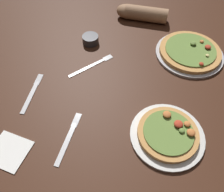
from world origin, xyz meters
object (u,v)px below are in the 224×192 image
(napkin_folded, at_px, (9,151))
(ramekin_sauce, at_px, (90,39))
(pizza_plate_near, at_px, (168,134))
(diner_arm, at_px, (140,13))
(knife_spare, at_px, (32,92))
(pizza_plate_far, at_px, (190,52))
(knife_right, at_px, (69,137))
(fork_left, at_px, (92,65))

(napkin_folded, bearing_deg, ramekin_sauce, 90.15)
(pizza_plate_near, height_order, diner_arm, diner_arm)
(ramekin_sauce, xyz_separation_m, napkin_folded, (0.00, -0.63, -0.02))
(diner_arm, bearing_deg, knife_spare, -109.56)
(pizza_plate_near, relative_size, napkin_folded, 2.02)
(pizza_plate_far, height_order, diner_arm, diner_arm)
(ramekin_sauce, relative_size, knife_right, 0.37)
(diner_arm, bearing_deg, ramekin_sauce, -119.25)
(pizza_plate_near, distance_m, fork_left, 0.46)
(knife_right, bearing_deg, knife_spare, 154.03)
(ramekin_sauce, height_order, knife_spare, ramekin_sauce)
(pizza_plate_near, distance_m, knife_spare, 0.57)
(napkin_folded, height_order, diner_arm, diner_arm)
(pizza_plate_far, height_order, ramekin_sauce, pizza_plate_far)
(fork_left, distance_m, knife_right, 0.37)
(napkin_folded, height_order, fork_left, napkin_folded)
(knife_right, height_order, diner_arm, diner_arm)
(pizza_plate_far, relative_size, knife_spare, 1.52)
(pizza_plate_far, relative_size, diner_arm, 1.13)
(ramekin_sauce, bearing_deg, diner_arm, 60.75)
(knife_spare, bearing_deg, ramekin_sauce, 78.50)
(fork_left, xyz_separation_m, knife_right, (0.09, -0.36, -0.00))
(pizza_plate_near, relative_size, knife_spare, 1.28)
(napkin_folded, bearing_deg, knife_spare, 107.96)
(knife_right, distance_m, knife_spare, 0.27)
(pizza_plate_far, bearing_deg, ramekin_sauce, -167.10)
(pizza_plate_near, bearing_deg, ramekin_sauce, 144.06)
(fork_left, bearing_deg, ramekin_sauce, 119.22)
(pizza_plate_near, xyz_separation_m, ramekin_sauce, (-0.49, 0.35, 0.00))
(pizza_plate_far, relative_size, napkin_folded, 2.40)
(fork_left, bearing_deg, pizza_plate_far, 32.58)
(pizza_plate_near, bearing_deg, knife_right, -155.31)
(pizza_plate_far, height_order, knife_right, pizza_plate_far)
(napkin_folded, distance_m, knife_right, 0.21)
(pizza_plate_near, relative_size, fork_left, 1.28)
(knife_spare, bearing_deg, pizza_plate_near, 3.03)
(pizza_plate_near, bearing_deg, fork_left, 152.64)
(knife_spare, bearing_deg, fork_left, 56.81)
(knife_right, bearing_deg, ramekin_sauce, 108.20)
(fork_left, bearing_deg, knife_right, -76.64)
(pizza_plate_near, bearing_deg, pizza_plate_far, 92.02)
(knife_right, relative_size, knife_spare, 1.03)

